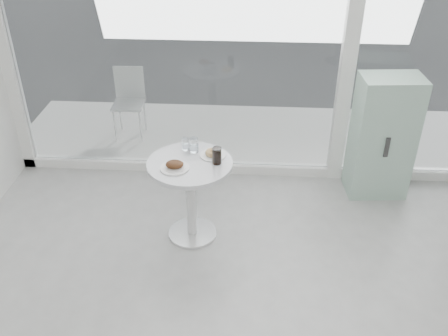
# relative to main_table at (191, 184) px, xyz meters

# --- Properties ---
(room_shell) EXTENTS (6.00, 6.00, 6.00)m
(room_shell) POSITION_rel_main_table_xyz_m (0.50, -2.46, 1.36)
(room_shell) COLOR silver
(room_shell) RESTS_ON ground
(storefront) EXTENTS (5.00, 0.14, 3.00)m
(storefront) POSITION_rel_main_table_xyz_m (0.57, 1.10, 1.16)
(storefront) COLOR white
(storefront) RESTS_ON ground
(main_table) EXTENTS (0.72, 0.72, 0.77)m
(main_table) POSITION_rel_main_table_xyz_m (0.00, 0.00, 0.00)
(main_table) COLOR silver
(main_table) RESTS_ON ground
(patio_deck) EXTENTS (5.60, 1.60, 0.05)m
(patio_deck) POSITION_rel_main_table_xyz_m (0.50, 1.90, -0.53)
(patio_deck) COLOR silver
(patio_deck) RESTS_ON ground
(mint_cabinet) EXTENTS (0.60, 0.43, 1.24)m
(mint_cabinet) POSITION_rel_main_table_xyz_m (1.78, 0.83, 0.07)
(mint_cabinet) COLOR #83A792
(mint_cabinet) RESTS_ON ground
(patio_chair) EXTENTS (0.36, 0.36, 0.82)m
(patio_chair) POSITION_rel_main_table_xyz_m (-0.96, 1.84, -0.04)
(patio_chair) COLOR silver
(patio_chair) RESTS_ON patio_deck
(plate_fritter) EXTENTS (0.24, 0.24, 0.07)m
(plate_fritter) POSITION_rel_main_table_xyz_m (-0.11, -0.10, 0.25)
(plate_fritter) COLOR white
(plate_fritter) RESTS_ON main_table
(plate_donut) EXTENTS (0.22, 0.22, 0.05)m
(plate_donut) POSITION_rel_main_table_xyz_m (0.18, 0.12, 0.24)
(plate_donut) COLOR white
(plate_donut) RESTS_ON main_table
(water_tumbler_a) EXTENTS (0.07, 0.07, 0.11)m
(water_tumbler_a) POSITION_rel_main_table_xyz_m (-0.06, 0.21, 0.27)
(water_tumbler_a) COLOR white
(water_tumbler_a) RESTS_ON main_table
(water_tumbler_b) EXTENTS (0.08, 0.08, 0.13)m
(water_tumbler_b) POSITION_rel_main_table_xyz_m (0.02, 0.18, 0.28)
(water_tumbler_b) COLOR white
(water_tumbler_b) RESTS_ON main_table
(cola_glass) EXTENTS (0.08, 0.08, 0.15)m
(cola_glass) POSITION_rel_main_table_xyz_m (0.23, -0.00, 0.29)
(cola_glass) COLOR white
(cola_glass) RESTS_ON main_table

